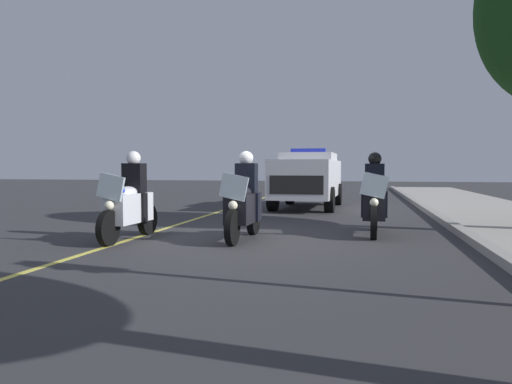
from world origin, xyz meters
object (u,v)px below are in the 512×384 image
object	(u,v)px
police_motorcycle_lead_left	(130,204)
police_motorcycle_lead_right	(244,204)
police_motorcycle_trailing	(374,201)
police_suv	(308,177)

from	to	relation	value
police_motorcycle_lead_left	police_motorcycle_lead_right	world-z (taller)	same
police_motorcycle_lead_right	police_motorcycle_trailing	distance (m)	2.80
police_motorcycle_lead_left	police_suv	distance (m)	8.49
police_suv	police_motorcycle_lead_left	bearing A→B (deg)	-17.57
police_motorcycle_lead_right	police_suv	size ratio (longest dim) A/B	0.43
police_motorcycle_trailing	police_suv	xyz separation A→B (m)	(-6.29, -2.07, 0.37)
police_motorcycle_lead_right	police_motorcycle_trailing	size ratio (longest dim) A/B	1.00
police_motorcycle_lead_left	police_motorcycle_lead_right	xyz separation A→B (m)	(-0.51, 2.14, 0.00)
police_motorcycle_lead_right	police_suv	bearing A→B (deg)	176.82
police_motorcycle_trailing	police_suv	size ratio (longest dim) A/B	0.43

